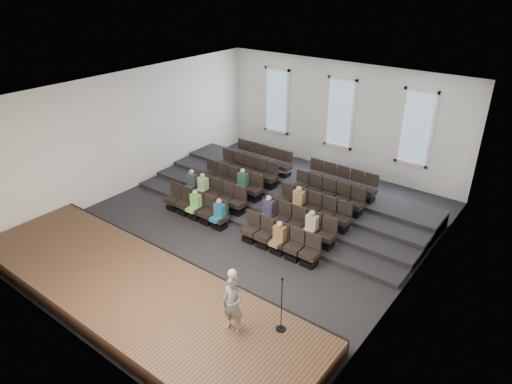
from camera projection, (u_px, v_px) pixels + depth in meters
ground at (245, 227)px, 16.86m from camera, size 14.00×14.00×0.00m
ceiling at (243, 93)px, 14.64m from camera, size 12.00×14.00×0.02m
wall_back at (340, 117)px, 20.75m from camera, size 12.00×0.04×5.00m
wall_front at (58, 258)px, 10.75m from camera, size 12.00×0.04×5.00m
wall_left at (132, 131)px, 19.02m from camera, size 0.04×14.00×5.00m
wall_right at (416, 217)px, 12.48m from camera, size 0.04×14.00×5.00m
stage at (134, 292)px, 13.12m from camera, size 11.80×3.60×0.50m
stage_lip at (179, 264)px, 14.38m from camera, size 11.80×0.06×0.52m
risers at (292, 192)px, 19.03m from camera, size 11.80×4.80×0.60m
seating_rows at (270, 196)px, 17.66m from camera, size 6.80×4.70×1.67m
windows at (340, 113)px, 20.61m from camera, size 8.44×0.10×3.24m
audience at (243, 202)px, 16.93m from camera, size 6.05×2.64×1.10m
speaker at (233, 304)px, 11.10m from camera, size 0.62×0.46×1.56m
mic_stand at (281, 315)px, 11.22m from camera, size 0.26×0.26×1.58m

